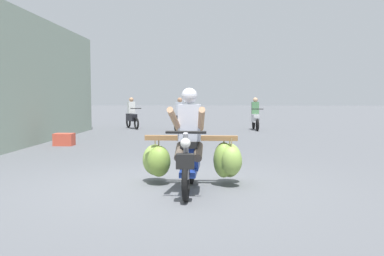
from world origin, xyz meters
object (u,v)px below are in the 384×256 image
(motorbike_main_loaded, at_px, (193,155))
(motorbike_distant_far_ahead, at_px, (132,116))
(motorbike_distant_ahead_right, at_px, (180,117))
(produce_crate, at_px, (64,139))
(motorbike_distant_ahead_left, at_px, (255,117))

(motorbike_main_loaded, xyz_separation_m, motorbike_distant_far_ahead, (-3.29, 12.12, 0.06))
(motorbike_main_loaded, distance_m, motorbike_distant_ahead_right, 10.87)
(produce_crate, bearing_deg, motorbike_main_loaded, -53.63)
(motorbike_distant_ahead_left, xyz_separation_m, motorbike_distant_far_ahead, (-5.48, 0.56, 0.00))
(motorbike_distant_ahead_right, xyz_separation_m, motorbike_distant_far_ahead, (-2.28, 1.30, 0.00))
(motorbike_distant_ahead_left, bearing_deg, motorbike_distant_far_ahead, 174.19)
(motorbike_distant_ahead_right, distance_m, produce_crate, 6.14)
(motorbike_distant_ahead_left, distance_m, produce_crate, 8.71)
(motorbike_distant_far_ahead, xyz_separation_m, produce_crate, (-0.76, -6.62, -0.39))
(motorbike_distant_ahead_right, height_order, motorbike_distant_far_ahead, same)
(motorbike_main_loaded, height_order, motorbike_distant_far_ahead, motorbike_main_loaded)
(motorbike_distant_ahead_right, bearing_deg, motorbike_distant_far_ahead, 150.37)
(motorbike_distant_ahead_right, bearing_deg, motorbike_main_loaded, -84.68)
(motorbike_distant_ahead_right, height_order, produce_crate, motorbike_distant_ahead_right)
(motorbike_distant_ahead_left, height_order, motorbike_distant_ahead_right, same)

